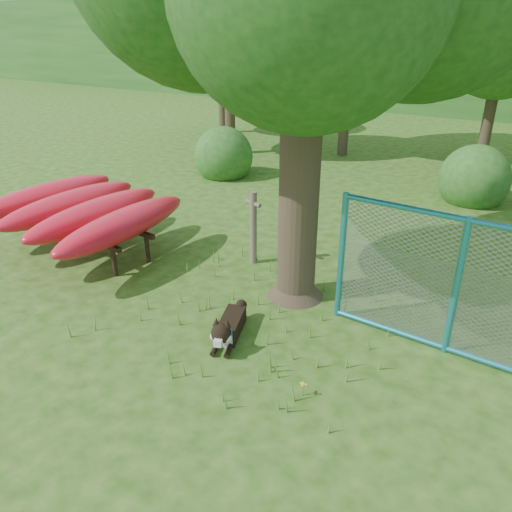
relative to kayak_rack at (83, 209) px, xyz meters
The scene contains 11 objects.
ground 4.42m from the kayak_rack, 19.07° to the right, with size 80.00×80.00×0.00m, color #22480E.
wooden_post 3.52m from the kayak_rack, 22.05° to the left, with size 0.40×0.19×1.45m.
kayak_rack is the anchor object (origin of this frame).
husky_dog 4.58m from the kayak_rack, 14.41° to the right, with size 0.64×1.23×0.56m.
fence_section 7.19m from the kayak_rack, ahead, with size 3.53×0.26×3.44m.
wildflower_clump 6.16m from the kayak_rack, 15.43° to the right, with size 0.10×0.10×0.20m.
bg_tree_a 9.61m from the kayak_rack, 105.64° to the left, with size 4.40×4.40×6.70m.
bg_tree_c 13.26m from the kayak_rack, 64.21° to the left, with size 4.00×4.00×6.12m.
bg_tree_f 12.90m from the kayak_rack, 112.94° to the left, with size 3.60×3.60×5.55m.
shrub_left 6.21m from the kayak_rack, 98.45° to the left, with size 1.80×1.80×1.80m, color #23591C.
shrub_mid 9.77m from the kayak_rack, 51.21° to the left, with size 1.80×1.80×1.80m, color #23591C.
Camera 1 is at (3.99, -4.74, 4.28)m, focal length 35.00 mm.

